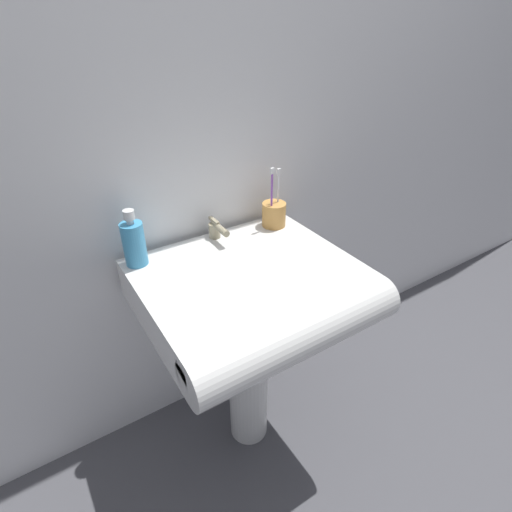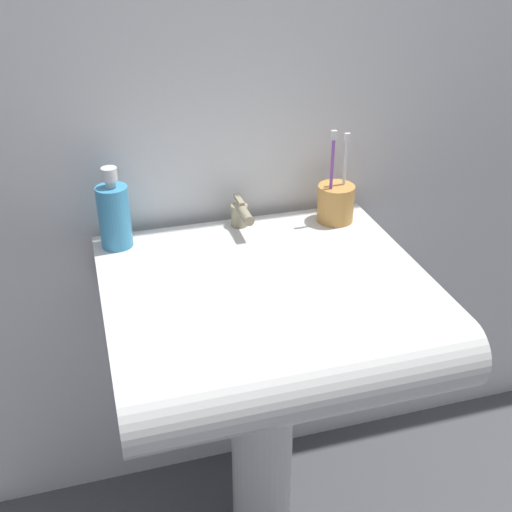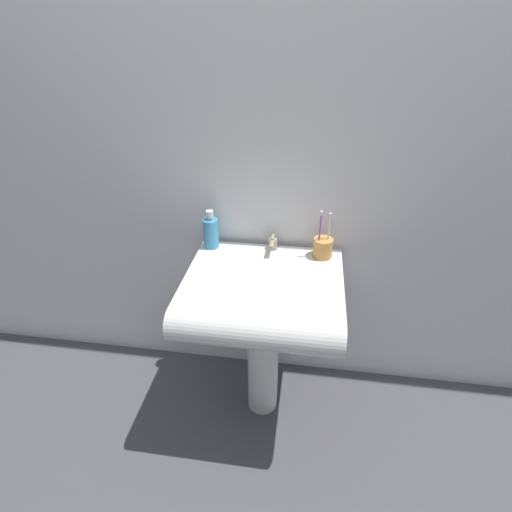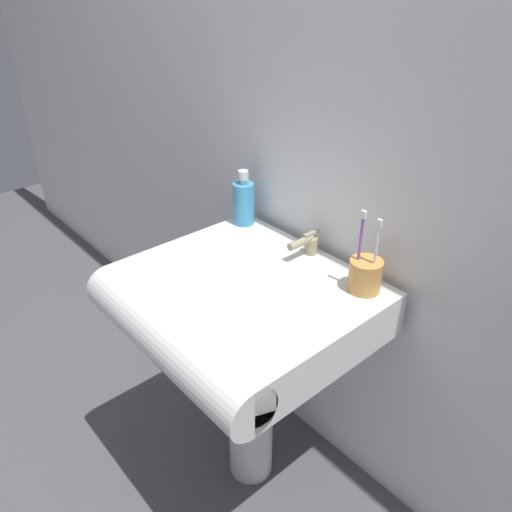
{
  "view_description": "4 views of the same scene",
  "coord_description": "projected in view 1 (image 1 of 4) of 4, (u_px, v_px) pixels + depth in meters",
  "views": [
    {
      "loc": [
        -0.51,
        -0.85,
        1.41
      ],
      "look_at": [
        0.04,
        0.01,
        0.79
      ],
      "focal_mm": 28.0,
      "sensor_mm": 36.0,
      "label": 1
    },
    {
      "loc": [
        -0.31,
        -1.03,
        1.41
      ],
      "look_at": [
        -0.02,
        -0.0,
        0.81
      ],
      "focal_mm": 45.0,
      "sensor_mm": 36.0,
      "label": 2
    },
    {
      "loc": [
        0.16,
        -1.31,
        1.65
      ],
      "look_at": [
        -0.03,
        0.01,
        0.85
      ],
      "focal_mm": 28.0,
      "sensor_mm": 36.0,
      "label": 3
    },
    {
      "loc": [
        0.84,
        -0.71,
        1.48
      ],
      "look_at": [
        0.03,
        -0.0,
        0.84
      ],
      "focal_mm": 35.0,
      "sensor_mm": 36.0,
      "label": 4
    }
  ],
  "objects": [
    {
      "name": "wall_back",
      "position": [
        191.0,
        95.0,
        1.17
      ],
      "size": [
        5.0,
        0.05,
        2.4
      ],
      "primitive_type": "cube",
      "color": "white",
      "rests_on": "ground"
    },
    {
      "name": "faucet",
      "position": [
        216.0,
        229.0,
        1.32
      ],
      "size": [
        0.04,
        0.11,
        0.07
      ],
      "color": "tan",
      "rests_on": "sink_basin"
    },
    {
      "name": "ground_plane",
      "position": [
        249.0,
        428.0,
        1.58
      ],
      "size": [
        6.0,
        6.0,
        0.0
      ],
      "primitive_type": "plane",
      "color": "#4C4C51",
      "rests_on": "ground"
    },
    {
      "name": "sink_basin",
      "position": [
        256.0,
        294.0,
        1.18
      ],
      "size": [
        0.63,
        0.58,
        0.13
      ],
      "color": "white",
      "rests_on": "sink_pedestal"
    },
    {
      "name": "sink_pedestal",
      "position": [
        248.0,
        373.0,
        1.41
      ],
      "size": [
        0.14,
        0.14,
        0.63
      ],
      "primitive_type": "cylinder",
      "color": "white",
      "rests_on": "ground"
    },
    {
      "name": "toothbrush_cup",
      "position": [
        274.0,
        214.0,
        1.4
      ],
      "size": [
        0.08,
        0.08,
        0.22
      ],
      "color": "#D19347",
      "rests_on": "sink_basin"
    },
    {
      "name": "soap_bottle",
      "position": [
        134.0,
        243.0,
        1.17
      ],
      "size": [
        0.07,
        0.07,
        0.18
      ],
      "color": "#3F99CC",
      "rests_on": "sink_basin"
    }
  ]
}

